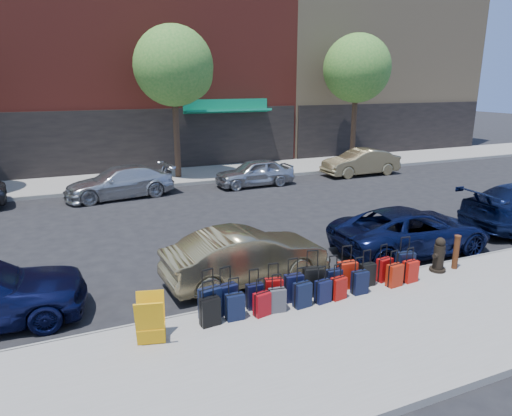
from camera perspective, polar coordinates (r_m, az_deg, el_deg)
name	(u,v)px	position (r m, az deg, el deg)	size (l,w,h in m)	color
ground	(237,237)	(14.61, -2.42, -3.68)	(120.00, 120.00, 0.00)	black
sidewalk_near	(358,335)	(9.35, 12.61, -15.29)	(60.00, 4.00, 0.15)	gray
sidewalk_far	(167,177)	(23.89, -11.11, 3.83)	(60.00, 4.00, 0.15)	gray
curb_near	(306,293)	(10.83, 6.28, -10.47)	(60.00, 0.08, 0.15)	gray
curb_far	(176,185)	(21.96, -9.95, 2.86)	(60.00, 0.08, 0.15)	gray
building_right	(348,24)	(37.53, 11.43, 21.65)	(15.00, 12.12, 18.00)	tan
tree_center	(176,68)	(23.08, -9.91, 16.83)	(3.80, 3.80, 7.27)	black
tree_right	(359,70)	(27.56, 12.74, 16.44)	(3.80, 3.80, 7.27)	black
suitcase_front_0	(210,303)	(9.47, -5.76, -11.76)	(0.48, 0.32, 1.05)	black
suitcase_front_1	(227,299)	(9.65, -3.63, -11.25)	(0.45, 0.29, 1.01)	black
suitcase_front_2	(255,296)	(9.83, -0.14, -10.95)	(0.37, 0.21, 0.88)	black
suitcase_front_3	(274,291)	(10.01, 2.24, -10.37)	(0.42, 0.28, 0.92)	maroon
suitcase_front_4	(294,288)	(10.16, 4.73, -9.89)	(0.41, 0.24, 0.97)	black
suitcase_front_5	(313,282)	(10.41, 7.10, -9.12)	(0.48, 0.33, 1.07)	black
suitcase_front_6	(334,281)	(10.68, 9.67, -8.94)	(0.36, 0.20, 0.87)	black
suitcase_front_7	(347,275)	(10.91, 11.33, -8.20)	(0.44, 0.26, 1.03)	#A61A0A
suitcase_front_8	(367,275)	(11.15, 13.73, -8.09)	(0.36, 0.20, 0.88)	black
suitcase_front_9	(384,269)	(11.51, 15.74, -7.41)	(0.41, 0.27, 0.91)	maroon
suitcase_front_10	(405,265)	(11.84, 18.12, -6.76)	(0.45, 0.29, 1.03)	black
suitcase_back_0	(210,311)	(9.25, -5.79, -12.75)	(0.41, 0.26, 0.92)	black
suitcase_back_1	(235,307)	(9.42, -2.66, -12.21)	(0.38, 0.23, 0.88)	black
suitcase_back_2	(262,304)	(9.56, 0.75, -11.92)	(0.37, 0.26, 0.81)	maroon
suitcase_back_3	(277,300)	(9.72, 2.68, -11.41)	(0.37, 0.24, 0.82)	#3D3D42
suitcase_back_4	(302,295)	(9.93, 5.81, -10.72)	(0.39, 0.25, 0.89)	black
suitcase_back_5	(323,291)	(10.18, 8.37, -10.27)	(0.37, 0.24, 0.82)	black
suitcase_back_6	(339,288)	(10.38, 10.28, -9.83)	(0.37, 0.25, 0.81)	#950D09
suitcase_back_7	(360,282)	(10.72, 12.84, -9.05)	(0.36, 0.21, 0.86)	black
suitcase_back_9	(394,275)	(11.29, 16.92, -8.04)	(0.38, 0.25, 0.87)	#9D1C0A
suitcase_back_10	(410,271)	(11.64, 18.74, -7.50)	(0.37, 0.24, 0.85)	#AA120B
fire_hydrant	(439,256)	(12.47, 21.89, -5.55)	(0.46, 0.40, 0.89)	black
bollard	(456,252)	(12.78, 23.73, -5.01)	(0.16, 0.16, 0.89)	#38190C
display_rack	(150,320)	(8.79, -13.06, -13.49)	(0.63, 0.67, 0.92)	orange
car_near_1	(246,256)	(11.25, -1.25, -6.03)	(1.42, 4.08, 1.34)	#918158
car_near_2	(411,231)	(13.91, 18.81, -2.69)	(2.17, 4.71, 1.31)	#0C1338
car_far_1	(120,182)	(20.30, -16.68, 3.10)	(1.85, 4.56, 1.32)	silver
car_far_2	(255,173)	(21.66, -0.17, 4.46)	(1.52, 3.77, 1.28)	#B6B9BE
car_far_3	(361,162)	(24.84, 12.94, 5.61)	(1.45, 4.17, 1.37)	#98885D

